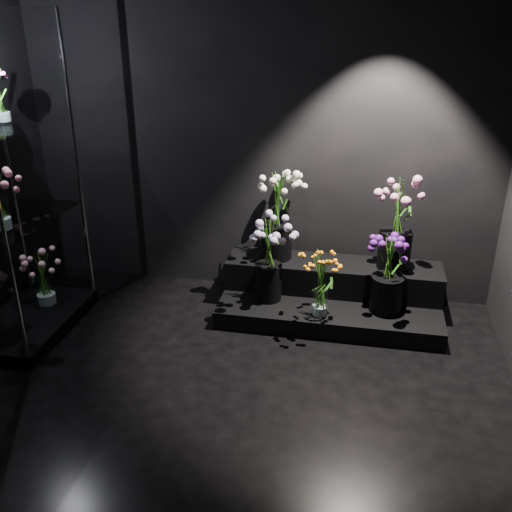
# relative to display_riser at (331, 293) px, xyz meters

# --- Properties ---
(floor) EXTENTS (4.00, 4.00, 0.00)m
(floor) POSITION_rel_display_riser_xyz_m (-0.68, -1.64, -0.17)
(floor) COLOR black
(floor) RESTS_ON ground
(wall_back) EXTENTS (4.00, 0.00, 4.00)m
(wall_back) POSITION_rel_display_riser_xyz_m (-0.68, 0.36, 1.23)
(wall_back) COLOR black
(wall_back) RESTS_ON floor
(display_riser) EXTENTS (1.79, 0.80, 0.40)m
(display_riser) POSITION_rel_display_riser_xyz_m (0.00, 0.00, 0.00)
(display_riser) COLOR black
(display_riser) RESTS_ON floor
(display_case) EXTENTS (0.65, 1.08, 2.37)m
(display_case) POSITION_rel_display_riser_xyz_m (-2.34, -0.75, 1.02)
(display_case) COLOR black
(display_case) RESTS_ON floor
(bouquet_orange_bells) EXTENTS (0.31, 0.31, 0.57)m
(bouquet_orange_bells) POSITION_rel_display_riser_xyz_m (-0.07, -0.35, 0.28)
(bouquet_orange_bells) COLOR white
(bouquet_orange_bells) RESTS_ON display_riser
(bouquet_lilac) EXTENTS (0.48, 0.48, 0.69)m
(bouquet_lilac) POSITION_rel_display_riser_xyz_m (-0.51, -0.17, 0.40)
(bouquet_lilac) COLOR black
(bouquet_lilac) RESTS_ON display_riser
(bouquet_purple) EXTENTS (0.36, 0.36, 0.65)m
(bouquet_purple) POSITION_rel_display_riser_xyz_m (0.44, -0.18, 0.34)
(bouquet_purple) COLOR black
(bouquet_purple) RESTS_ON display_riser
(bouquet_cream_roses) EXTENTS (0.53, 0.53, 0.74)m
(bouquet_cream_roses) POSITION_rel_display_riser_xyz_m (-0.49, 0.13, 0.65)
(bouquet_cream_roses) COLOR black
(bouquet_cream_roses) RESTS_ON display_riser
(bouquet_pink_roses) EXTENTS (0.45, 0.45, 0.74)m
(bouquet_pink_roses) POSITION_rel_display_riser_xyz_m (0.48, 0.11, 0.64)
(bouquet_pink_roses) COLOR black
(bouquet_pink_roses) RESTS_ON display_riser
(bouquet_case_base_pink) EXTENTS (0.35, 0.35, 0.44)m
(bouquet_case_base_pink) POSITION_rel_display_riser_xyz_m (-2.31, -0.52, 0.17)
(bouquet_case_base_pink) COLOR white
(bouquet_case_base_pink) RESTS_ON display_case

